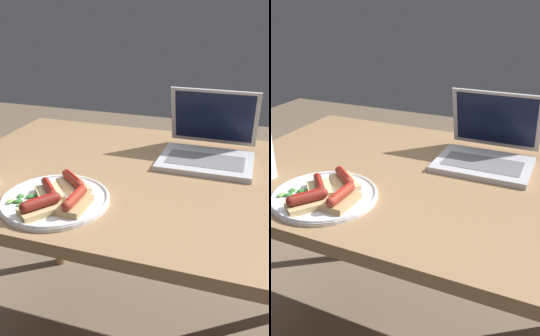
{
  "view_description": "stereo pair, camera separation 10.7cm",
  "coord_description": "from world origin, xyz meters",
  "views": [
    {
      "loc": [
        0.29,
        -1.02,
        1.23
      ],
      "look_at": [
        -0.01,
        -0.1,
        0.79
      ],
      "focal_mm": 40.0,
      "sensor_mm": 36.0,
      "label": 1
    },
    {
      "loc": [
        0.39,
        -0.99,
        1.23
      ],
      "look_at": [
        -0.01,
        -0.1,
        0.79
      ],
      "focal_mm": 40.0,
      "sensor_mm": 36.0,
      "label": 2
    }
  ],
  "objects": [
    {
      "name": "sausage_toast_extra",
      "position": [
        -0.18,
        -0.33,
        0.76
      ],
      "size": [
        0.11,
        0.12,
        0.05
      ],
      "rotation": [
        0.0,
        0.0,
        0.94
      ],
      "color": "tan",
      "rests_on": "plate"
    },
    {
      "name": "sausage_toast_left",
      "position": [
        -0.21,
        -0.25,
        0.76
      ],
      "size": [
        0.11,
        0.11,
        0.04
      ],
      "rotation": [
        0.0,
        0.0,
        5.46
      ],
      "color": "#D6B784",
      "rests_on": "plate"
    },
    {
      "name": "salad_pile",
      "position": [
        -0.27,
        -0.29,
        0.75
      ],
      "size": [
        0.07,
        0.07,
        0.01
      ],
      "color": "#387A33",
      "rests_on": "plate"
    },
    {
      "name": "laptop",
      "position": [
        0.16,
        0.17,
        0.78
      ],
      "size": [
        0.3,
        0.29,
        0.22
      ],
      "color": "#B7B7BC",
      "rests_on": "desk"
    },
    {
      "name": "desk",
      "position": [
        0.0,
        0.0,
        0.66
      ],
      "size": [
        1.29,
        0.85,
        0.73
      ],
      "color": "#93704C",
      "rests_on": "ground_plane"
    },
    {
      "name": "sausage_toast_middle",
      "position": [
        -0.11,
        -0.28,
        0.76
      ],
      "size": [
        0.06,
        0.11,
        0.05
      ],
      "rotation": [
        0.0,
        0.0,
        4.71
      ],
      "color": "tan",
      "rests_on": "plate"
    },
    {
      "name": "sausage_toast_right",
      "position": [
        -0.17,
        -0.18,
        0.76
      ],
      "size": [
        0.12,
        0.12,
        0.04
      ],
      "rotation": [
        0.0,
        0.0,
        5.61
      ],
      "color": "#D6B784",
      "rests_on": "plate"
    },
    {
      "name": "plate",
      "position": [
        -0.19,
        -0.25,
        0.74
      ],
      "size": [
        0.29,
        0.29,
        0.02
      ],
      "color": "silver",
      "rests_on": "desk"
    }
  ]
}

